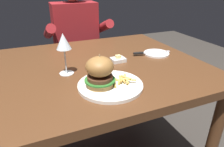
# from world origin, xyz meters

# --- Properties ---
(dining_table) EXTENTS (1.12, 0.93, 0.74)m
(dining_table) POSITION_xyz_m (0.00, 0.00, 0.65)
(dining_table) COLOR #56331C
(dining_table) RESTS_ON ground
(main_plate) EXTENTS (0.27, 0.27, 0.01)m
(main_plate) POSITION_xyz_m (-0.02, -0.25, 0.75)
(main_plate) COLOR white
(main_plate) RESTS_ON dining_table
(burger_sandwich) EXTENTS (0.13, 0.13, 0.13)m
(burger_sandwich) POSITION_xyz_m (-0.06, -0.25, 0.82)
(burger_sandwich) COLOR #B78447
(burger_sandwich) RESTS_ON main_plate
(fries_pile) EXTENTS (0.10, 0.10, 0.02)m
(fries_pile) POSITION_xyz_m (0.04, -0.26, 0.76)
(fries_pile) COLOR #E0B251
(fries_pile) RESTS_ON main_plate
(wine_glass) EXTENTS (0.07, 0.07, 0.19)m
(wine_glass) POSITION_xyz_m (-0.16, -0.06, 0.89)
(wine_glass) COLOR silver
(wine_glass) RESTS_ON dining_table
(bread_plate) EXTENTS (0.15, 0.15, 0.01)m
(bread_plate) POSITION_xyz_m (0.39, 0.01, 0.74)
(bread_plate) COLOR white
(bread_plate) RESTS_ON dining_table
(table_knife) EXTENTS (0.23, 0.05, 0.01)m
(table_knife) POSITION_xyz_m (0.34, 0.02, 0.75)
(table_knife) COLOR silver
(table_knife) RESTS_ON bread_plate
(butter_dish) EXTENTS (0.07, 0.06, 0.04)m
(butter_dish) POSITION_xyz_m (0.13, -0.01, 0.75)
(butter_dish) COLOR white
(butter_dish) RESTS_ON dining_table
(diner_person) EXTENTS (0.51, 0.36, 1.18)m
(diner_person) POSITION_xyz_m (0.07, 0.74, 0.56)
(diner_person) COLOR #282833
(diner_person) RESTS_ON ground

